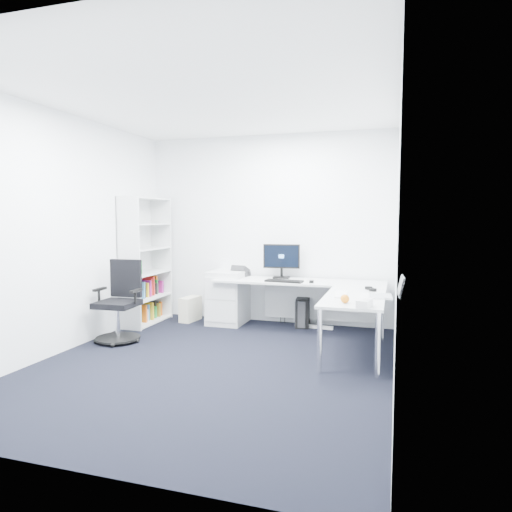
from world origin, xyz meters
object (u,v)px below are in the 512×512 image
(laptop, at_px, (381,286))
(bookshelf, at_px, (146,261))
(task_chair, at_px, (117,302))
(l_desk, at_px, (294,310))
(monitor, at_px, (281,261))

(laptop, bearing_deg, bookshelf, 163.67)
(laptop, bearing_deg, task_chair, -179.13)
(l_desk, bearing_deg, task_chair, -155.06)
(monitor, relative_size, laptop, 1.49)
(monitor, height_order, laptop, monitor)
(l_desk, xyz_separation_m, laptop, (1.10, -0.67, 0.46))
(task_chair, distance_m, laptop, 3.13)
(bookshelf, xyz_separation_m, task_chair, (0.18, -0.98, -0.41))
(task_chair, bearing_deg, bookshelf, 97.43)
(l_desk, height_order, laptop, laptop)
(task_chair, relative_size, laptop, 2.89)
(monitor, distance_m, laptop, 1.82)
(bookshelf, height_order, monitor, bookshelf)
(l_desk, bearing_deg, laptop, -31.17)
(l_desk, distance_m, bookshelf, 2.25)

